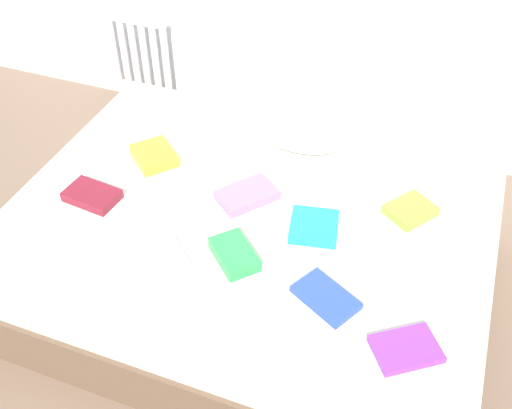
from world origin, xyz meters
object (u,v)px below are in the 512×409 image
at_px(textbook_white, 164,257).
at_px(textbook_lime, 411,210).
at_px(textbook_pink, 247,195).
at_px(textbook_purple, 406,349).
at_px(radiator, 140,55).
at_px(pillow, 304,130).
at_px(textbook_maroon, 92,195).
at_px(bed, 252,250).
at_px(textbook_yellow, 154,156).
at_px(textbook_blue, 326,297).
at_px(textbook_teal, 314,227).
at_px(textbook_green, 234,254).

bearing_deg(textbook_white, textbook_lime, 77.80).
bearing_deg(textbook_pink, textbook_purple, -86.09).
height_order(radiator, textbook_pink, radiator).
distance_m(textbook_lime, textbook_purple, 0.68).
relative_size(pillow, textbook_maroon, 2.08).
height_order(radiator, pillow, pillow).
distance_m(bed, radiator, 1.71).
xyz_separation_m(textbook_pink, textbook_lime, (0.67, 0.15, -0.00)).
bearing_deg(textbook_yellow, textbook_blue, 12.69).
bearing_deg(bed, textbook_pink, 129.35).
xyz_separation_m(textbook_yellow, textbook_lime, (1.16, 0.05, -0.01)).
bearing_deg(textbook_blue, radiator, 164.44).
relative_size(bed, radiator, 3.99).
height_order(pillow, textbook_purple, pillow).
xyz_separation_m(radiator, textbook_lime, (1.83, -1.00, 0.15)).
xyz_separation_m(pillow, textbook_teal, (0.22, -0.56, -0.04)).
bearing_deg(bed, textbook_green, -82.12).
distance_m(pillow, textbook_blue, 0.96).
xyz_separation_m(radiator, textbook_maroon, (0.56, -1.38, 0.15)).
xyz_separation_m(textbook_pink, textbook_purple, (0.77, -0.53, -0.01)).
distance_m(bed, textbook_lime, 0.71).
distance_m(bed, textbook_white, 0.51).
xyz_separation_m(textbook_teal, textbook_white, (-0.49, -0.35, -0.01)).
bearing_deg(textbook_green, bed, 141.20).
distance_m(textbook_pink, textbook_yellow, 0.50).
distance_m(textbook_blue, textbook_purple, 0.33).
height_order(textbook_green, textbook_white, textbook_green).
relative_size(bed, textbook_lime, 10.84).
bearing_deg(pillow, textbook_white, -106.42).
bearing_deg(bed, pillow, 83.63).
height_order(bed, pillow, pillow).
xyz_separation_m(textbook_pink, textbook_maroon, (-0.61, -0.23, 0.00)).
height_order(textbook_blue, textbook_maroon, textbook_maroon).
height_order(radiator, textbook_purple, radiator).
distance_m(textbook_blue, textbook_green, 0.39).
xyz_separation_m(bed, pillow, (0.06, 0.53, 0.32)).
xyz_separation_m(textbook_white, textbook_purple, (0.94, -0.09, 0.00)).
relative_size(textbook_blue, textbook_green, 1.11).
relative_size(textbook_yellow, textbook_lime, 1.10).
distance_m(radiator, textbook_green, 1.95).
relative_size(bed, textbook_white, 11.08).
xyz_separation_m(textbook_blue, textbook_maroon, (-1.07, 0.17, 0.01)).
bearing_deg(pillow, bed, -96.37).
bearing_deg(textbook_teal, textbook_blue, -77.56).
bearing_deg(textbook_white, textbook_pink, 111.70).
bearing_deg(textbook_green, textbook_maroon, -145.41).
bearing_deg(radiator, textbook_lime, -28.64).
relative_size(radiator, textbook_purple, 2.33).
relative_size(textbook_teal, textbook_white, 1.04).
xyz_separation_m(textbook_blue, textbook_teal, (-0.14, 0.32, 0.01)).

